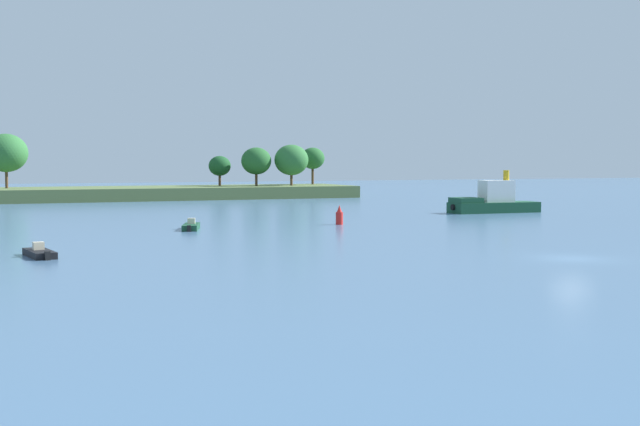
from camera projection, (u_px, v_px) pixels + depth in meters
The scene contains 6 objects.
ground_plane at pixel (572, 259), 53.33m from camera, with size 400.00×400.00×0.00m, color #476B8E.
treeline_island at pixel (165, 184), 137.90m from camera, with size 64.14×16.52×10.33m.
small_motorboat at pixel (191, 226), 75.99m from camera, with size 2.65×4.72×1.00m.
tugboat at pixel (493, 202), 100.90m from camera, with size 11.28×3.75×5.05m.
fishing_skiff at pixel (40, 253), 54.33m from camera, with size 1.89×4.50×0.93m.
channel_buoy_red at pixel (339, 216), 81.96m from camera, with size 0.70×0.70×1.90m.
Camera 1 is at (-35.11, -42.83, 6.14)m, focal length 47.56 mm.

